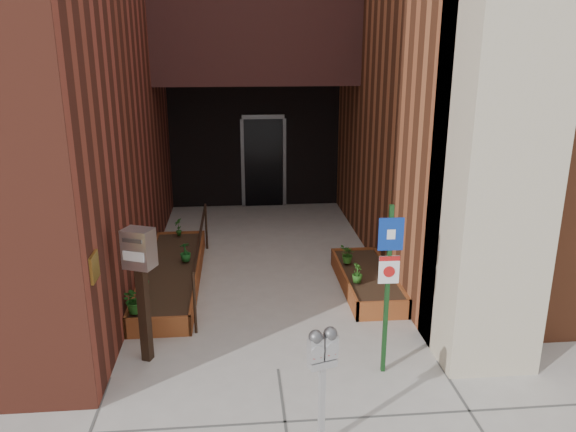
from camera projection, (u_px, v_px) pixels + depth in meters
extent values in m
plane|color=#9E9991|center=(278.00, 369.00, 6.83)|extent=(80.00, 80.00, 0.00)
cube|color=#BBB090|center=(492.00, 185.00, 6.59)|extent=(1.10, 1.20, 4.40)
cube|color=black|center=(255.00, 32.00, 11.35)|extent=(4.20, 2.00, 2.00)
cube|color=black|center=(255.00, 143.00, 13.42)|extent=(4.00, 0.30, 3.00)
cube|color=black|center=(264.00, 163.00, 13.40)|extent=(0.90, 0.06, 2.10)
cube|color=#B79338|center=(94.00, 267.00, 6.02)|extent=(0.04, 0.30, 0.30)
cube|color=brown|center=(158.00, 327.00, 7.53)|extent=(0.90, 0.04, 0.30)
cube|color=brown|center=(181.00, 239.00, 10.91)|extent=(0.90, 0.04, 0.30)
cube|color=brown|center=(145.00, 276.00, 9.18)|extent=(0.04, 3.60, 0.30)
cube|color=brown|center=(198.00, 274.00, 9.26)|extent=(0.04, 3.60, 0.30)
cube|color=black|center=(172.00, 276.00, 9.22)|extent=(0.82, 3.52, 0.26)
cube|color=brown|center=(384.00, 311.00, 7.99)|extent=(0.80, 0.04, 0.30)
cube|color=brown|center=(353.00, 256.00, 10.04)|extent=(0.80, 0.04, 0.30)
cube|color=brown|center=(344.00, 281.00, 8.98)|extent=(0.04, 2.20, 0.30)
cube|color=brown|center=(390.00, 279.00, 9.05)|extent=(0.04, 2.20, 0.30)
cube|color=black|center=(367.00, 281.00, 9.02)|extent=(0.72, 2.12, 0.26)
cylinder|color=black|center=(195.00, 303.00, 7.56)|extent=(0.04, 0.04, 0.90)
cylinder|color=black|center=(206.00, 226.00, 10.69)|extent=(0.04, 0.04, 0.90)
cylinder|color=black|center=(200.00, 233.00, 9.00)|extent=(0.04, 3.30, 0.04)
cube|color=#B5B5B7|center=(322.00, 407.00, 5.40)|extent=(0.07, 0.07, 0.89)
cube|color=#B5B5B7|center=(322.00, 363.00, 5.26)|extent=(0.29, 0.18, 0.07)
cube|color=#B5B5B7|center=(315.00, 350.00, 5.18)|extent=(0.15, 0.13, 0.23)
sphere|color=#59595B|center=(316.00, 337.00, 5.14)|extent=(0.13, 0.13, 0.13)
cube|color=white|center=(318.00, 350.00, 5.14)|extent=(0.08, 0.03, 0.04)
cube|color=#B21414|center=(317.00, 357.00, 5.16)|extent=(0.08, 0.03, 0.03)
cube|color=#B5B5B7|center=(330.00, 346.00, 5.24)|extent=(0.15, 0.13, 0.23)
sphere|color=#59595B|center=(330.00, 334.00, 5.20)|extent=(0.13, 0.13, 0.13)
cube|color=white|center=(332.00, 347.00, 5.19)|extent=(0.08, 0.03, 0.04)
cube|color=#B21414|center=(332.00, 354.00, 5.21)|extent=(0.08, 0.03, 0.03)
cube|color=#163D18|center=(387.00, 292.00, 6.49)|extent=(0.05, 0.05, 2.09)
cube|color=navy|center=(391.00, 234.00, 6.25)|extent=(0.29, 0.02, 0.38)
cube|color=white|center=(391.00, 234.00, 6.25)|extent=(0.10, 0.01, 0.11)
cube|color=white|center=(389.00, 270.00, 6.38)|extent=(0.24, 0.02, 0.33)
cube|color=#B21414|center=(390.00, 259.00, 6.34)|extent=(0.24, 0.01, 0.06)
cylinder|color=#B21414|center=(389.00, 272.00, 6.38)|extent=(0.13, 0.01, 0.13)
cube|color=black|center=(144.00, 314.00, 6.87)|extent=(0.15, 0.15, 1.26)
cube|color=#B0B0B2|center=(139.00, 248.00, 6.61)|extent=(0.41, 0.36, 0.48)
cube|color=#59595B|center=(132.00, 241.00, 6.45)|extent=(0.24, 0.11, 0.05)
cube|color=white|center=(133.00, 257.00, 6.51)|extent=(0.26, 0.12, 0.11)
imported|color=#1C5618|center=(135.00, 299.00, 7.57)|extent=(0.49, 0.49, 0.39)
imported|color=#19591E|center=(142.00, 279.00, 8.17)|extent=(0.28, 0.28, 0.41)
imported|color=#1A5B1F|center=(185.00, 252.00, 9.37)|extent=(0.23, 0.23, 0.33)
imported|color=#215819|center=(178.00, 227.00, 10.60)|extent=(0.22, 0.22, 0.34)
imported|color=#265D1A|center=(357.00, 273.00, 8.54)|extent=(0.22, 0.22, 0.30)
imported|color=#2C611B|center=(348.00, 255.00, 9.27)|extent=(0.16, 0.16, 0.30)
imported|color=#28611B|center=(347.00, 255.00, 9.28)|extent=(0.36, 0.36, 0.30)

